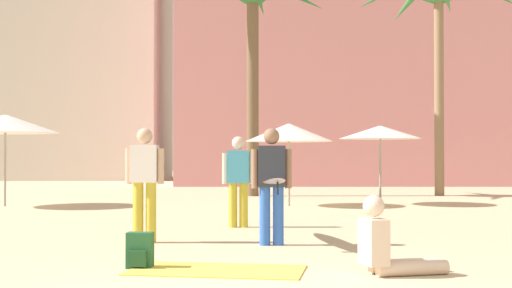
{
  "coord_description": "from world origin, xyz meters",
  "views": [
    {
      "loc": [
        0.03,
        -5.81,
        1.31
      ],
      "look_at": [
        0.07,
        7.66,
        1.55
      ],
      "focal_mm": 49.66,
      "sensor_mm": 36.0,
      "label": 1
    }
  ],
  "objects_px": {
    "cafe_umbrella_4": "(287,132)",
    "cafe_umbrella_1": "(378,132)",
    "person_far_right": "(386,247)",
    "palm_tree_far_left": "(251,5)",
    "person_mid_left": "(143,180)",
    "beach_towel": "(215,270)",
    "backpack": "(138,251)",
    "person_near_right": "(236,178)",
    "cafe_umbrella_2": "(3,124)",
    "person_near_left": "(269,182)"
  },
  "relations": [
    {
      "from": "cafe_umbrella_4",
      "to": "cafe_umbrella_1",
      "type": "bearing_deg",
      "value": 12.11
    },
    {
      "from": "cafe_umbrella_4",
      "to": "person_far_right",
      "type": "xyz_separation_m",
      "value": [
        0.59,
        -10.99,
        -1.65
      ]
    },
    {
      "from": "palm_tree_far_left",
      "to": "person_far_right",
      "type": "xyz_separation_m",
      "value": [
        1.57,
        -15.75,
        -6.1
      ]
    },
    {
      "from": "person_mid_left",
      "to": "person_far_right",
      "type": "bearing_deg",
      "value": -127.58
    },
    {
      "from": "person_far_right",
      "to": "person_mid_left",
      "type": "xyz_separation_m",
      "value": [
        -3.17,
        2.95,
        0.66
      ]
    },
    {
      "from": "palm_tree_far_left",
      "to": "beach_towel",
      "type": "height_order",
      "value": "palm_tree_far_left"
    },
    {
      "from": "cafe_umbrella_4",
      "to": "backpack",
      "type": "relative_size",
      "value": 5.58
    },
    {
      "from": "person_mid_left",
      "to": "cafe_umbrella_4",
      "type": "bearing_deg",
      "value": -12.44
    },
    {
      "from": "person_near_right",
      "to": "person_far_right",
      "type": "height_order",
      "value": "person_near_right"
    },
    {
      "from": "backpack",
      "to": "person_near_right",
      "type": "relative_size",
      "value": 0.25
    },
    {
      "from": "cafe_umbrella_1",
      "to": "cafe_umbrella_2",
      "type": "height_order",
      "value": "cafe_umbrella_2"
    },
    {
      "from": "cafe_umbrella_1",
      "to": "person_far_right",
      "type": "height_order",
      "value": "cafe_umbrella_1"
    },
    {
      "from": "cafe_umbrella_2",
      "to": "cafe_umbrella_4",
      "type": "xyz_separation_m",
      "value": [
        7.51,
        0.18,
        -0.23
      ]
    },
    {
      "from": "beach_towel",
      "to": "person_near_left",
      "type": "distance_m",
      "value": 2.72
    },
    {
      "from": "person_near_right",
      "to": "person_far_right",
      "type": "relative_size",
      "value": 1.69
    },
    {
      "from": "beach_towel",
      "to": "person_mid_left",
      "type": "distance_m",
      "value": 3.09
    },
    {
      "from": "beach_towel",
      "to": "person_mid_left",
      "type": "bearing_deg",
      "value": 115.2
    },
    {
      "from": "person_near_right",
      "to": "person_near_left",
      "type": "bearing_deg",
      "value": 13.43
    },
    {
      "from": "cafe_umbrella_2",
      "to": "person_far_right",
      "type": "distance_m",
      "value": 13.63
    },
    {
      "from": "palm_tree_far_left",
      "to": "person_near_right",
      "type": "relative_size",
      "value": 4.71
    },
    {
      "from": "cafe_umbrella_1",
      "to": "person_near_left",
      "type": "height_order",
      "value": "cafe_umbrella_1"
    },
    {
      "from": "cafe_umbrella_4",
      "to": "backpack",
      "type": "height_order",
      "value": "cafe_umbrella_4"
    },
    {
      "from": "cafe_umbrella_1",
      "to": "cafe_umbrella_4",
      "type": "bearing_deg",
      "value": -167.89
    },
    {
      "from": "person_near_left",
      "to": "person_far_right",
      "type": "distance_m",
      "value": 3.09
    },
    {
      "from": "cafe_umbrella_4",
      "to": "person_near_left",
      "type": "height_order",
      "value": "cafe_umbrella_4"
    },
    {
      "from": "cafe_umbrella_2",
      "to": "backpack",
      "type": "distance_m",
      "value": 11.76
    },
    {
      "from": "cafe_umbrella_1",
      "to": "backpack",
      "type": "relative_size",
      "value": 5.41
    },
    {
      "from": "person_near_left",
      "to": "cafe_umbrella_1",
      "type": "bearing_deg",
      "value": -21.65
    },
    {
      "from": "backpack",
      "to": "person_far_right",
      "type": "height_order",
      "value": "person_far_right"
    },
    {
      "from": "cafe_umbrella_4",
      "to": "beach_towel",
      "type": "distance_m",
      "value": 10.95
    },
    {
      "from": "person_near_left",
      "to": "palm_tree_far_left",
      "type": "bearing_deg",
      "value": -0.29
    },
    {
      "from": "cafe_umbrella_2",
      "to": "cafe_umbrella_4",
      "type": "height_order",
      "value": "cafe_umbrella_2"
    },
    {
      "from": "beach_towel",
      "to": "person_mid_left",
      "type": "height_order",
      "value": "person_mid_left"
    },
    {
      "from": "person_near_right",
      "to": "person_mid_left",
      "type": "distance_m",
      "value": 2.73
    },
    {
      "from": "cafe_umbrella_1",
      "to": "beach_towel",
      "type": "xyz_separation_m",
      "value": [
        -3.86,
        -11.24,
        -1.97
      ]
    },
    {
      "from": "person_near_right",
      "to": "person_far_right",
      "type": "xyz_separation_m",
      "value": [
        1.8,
        -5.31,
        -0.62
      ]
    },
    {
      "from": "person_mid_left",
      "to": "person_near_left",
      "type": "bearing_deg",
      "value": -90.41
    },
    {
      "from": "person_near_left",
      "to": "person_mid_left",
      "type": "xyz_separation_m",
      "value": [
        -1.93,
        0.2,
        0.03
      ]
    },
    {
      "from": "person_near_left",
      "to": "person_far_right",
      "type": "xyz_separation_m",
      "value": [
        1.24,
        -2.76,
        -0.63
      ]
    },
    {
      "from": "cafe_umbrella_2",
      "to": "person_mid_left",
      "type": "relative_size",
      "value": 1.59
    },
    {
      "from": "person_near_left",
      "to": "person_far_right",
      "type": "relative_size",
      "value": 2.68
    },
    {
      "from": "beach_towel",
      "to": "backpack",
      "type": "height_order",
      "value": "backpack"
    },
    {
      "from": "beach_towel",
      "to": "person_near_right",
      "type": "xyz_separation_m",
      "value": [
        0.12,
        5.01,
        0.92
      ]
    },
    {
      "from": "person_near_left",
      "to": "person_mid_left",
      "type": "bearing_deg",
      "value": 82.49
    },
    {
      "from": "backpack",
      "to": "person_far_right",
      "type": "relative_size",
      "value": 0.42
    },
    {
      "from": "beach_towel",
      "to": "person_far_right",
      "type": "height_order",
      "value": "person_far_right"
    },
    {
      "from": "cafe_umbrella_1",
      "to": "person_near_right",
      "type": "height_order",
      "value": "cafe_umbrella_1"
    },
    {
      "from": "cafe_umbrella_4",
      "to": "person_mid_left",
      "type": "height_order",
      "value": "cafe_umbrella_4"
    },
    {
      "from": "palm_tree_far_left",
      "to": "cafe_umbrella_4",
      "type": "relative_size",
      "value": 3.39
    },
    {
      "from": "person_near_right",
      "to": "cafe_umbrella_2",
      "type": "bearing_deg",
      "value": -130.12
    }
  ]
}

